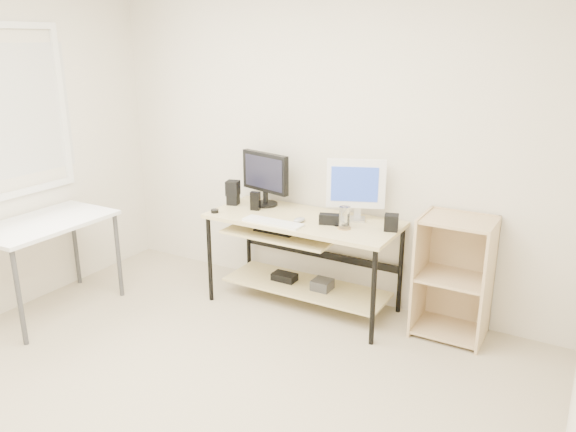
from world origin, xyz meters
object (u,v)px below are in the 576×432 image
(side_table, at_px, (45,231))
(audio_controller, at_px, (255,201))
(white_imac, at_px, (356,185))
(desk, at_px, (301,243))
(black_monitor, at_px, (265,176))
(shelf_unit, at_px, (455,276))

(side_table, distance_m, audio_controller, 1.63)
(side_table, height_order, white_imac, white_imac)
(desk, bearing_deg, side_table, -147.35)
(white_imac, xyz_separation_m, audio_controller, (-0.80, -0.16, -0.20))
(black_monitor, relative_size, white_imac, 1.02)
(audio_controller, bearing_deg, black_monitor, 76.71)
(white_imac, relative_size, audio_controller, 3.12)
(desk, height_order, audio_controller, audio_controller)
(black_monitor, bearing_deg, white_imac, 14.17)
(desk, bearing_deg, black_monitor, 160.70)
(shelf_unit, relative_size, white_imac, 1.91)
(black_monitor, bearing_deg, desk, -5.45)
(side_table, relative_size, audio_controller, 6.61)
(audio_controller, bearing_deg, shelf_unit, -7.30)
(shelf_unit, relative_size, audio_controller, 5.94)
(white_imac, bearing_deg, shelf_unit, -21.19)
(black_monitor, bearing_deg, audio_controller, -76.02)
(black_monitor, relative_size, audio_controller, 3.19)
(shelf_unit, relative_size, black_monitor, 1.86)
(side_table, bearing_deg, desk, 32.65)
(shelf_unit, height_order, white_imac, white_imac)
(side_table, distance_m, white_imac, 2.40)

